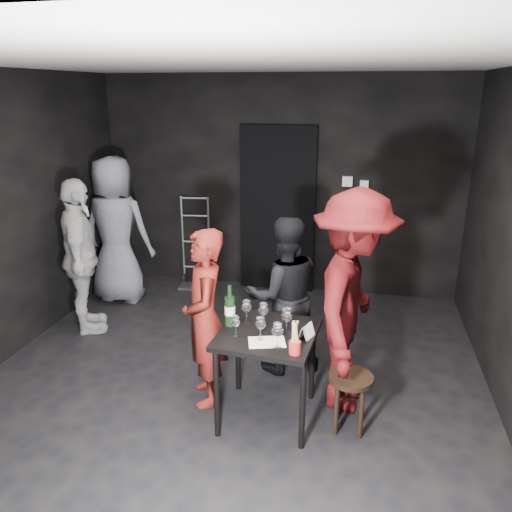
% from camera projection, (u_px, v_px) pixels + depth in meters
% --- Properties ---
extents(floor, '(4.50, 5.00, 0.02)m').
position_uv_depth(floor, '(228.00, 389.00, 4.38)').
color(floor, black).
rests_on(floor, ground).
extents(ceiling, '(4.50, 5.00, 0.02)m').
position_uv_depth(ceiling, '(221.00, 60.00, 3.53)').
color(ceiling, silver).
rests_on(ceiling, ground).
extents(wall_back, '(4.50, 0.04, 2.70)m').
position_uv_depth(wall_back, '(279.00, 186.00, 6.27)').
color(wall_back, black).
rests_on(wall_back, ground).
extents(wall_front, '(4.50, 0.04, 2.70)m').
position_uv_depth(wall_front, '(17.00, 460.00, 1.64)').
color(wall_front, black).
rests_on(wall_front, ground).
extents(doorway, '(0.95, 0.10, 2.10)m').
position_uv_depth(doorway, '(278.00, 210.00, 6.31)').
color(doorway, black).
rests_on(doorway, ground).
extents(wallbox_upper, '(0.12, 0.06, 0.12)m').
position_uv_depth(wallbox_upper, '(347.00, 181.00, 6.02)').
color(wallbox_upper, '#B7B7B2').
rests_on(wallbox_upper, wall_back).
extents(wallbox_lower, '(0.10, 0.06, 0.14)m').
position_uv_depth(wallbox_lower, '(364.00, 186.00, 5.99)').
color(wallbox_lower, '#B7B7B2').
rests_on(wallbox_lower, wall_back).
extents(hand_truck, '(0.40, 0.34, 1.20)m').
position_uv_depth(hand_truck, '(196.00, 270.00, 6.64)').
color(hand_truck, '#B2B2B7').
rests_on(hand_truck, floor).
extents(tasting_table, '(0.72, 0.72, 0.75)m').
position_uv_depth(tasting_table, '(268.00, 343.00, 3.83)').
color(tasting_table, black).
rests_on(tasting_table, floor).
extents(stool, '(0.34, 0.34, 0.47)m').
position_uv_depth(stool, '(350.00, 387.00, 3.76)').
color(stool, '#341F14').
rests_on(stool, floor).
extents(server_red, '(0.53, 0.63, 1.48)m').
position_uv_depth(server_red, '(205.00, 319.00, 4.03)').
color(server_red, maroon).
rests_on(server_red, floor).
extents(woman_black, '(0.79, 0.62, 1.44)m').
position_uv_depth(woman_black, '(284.00, 297.00, 4.52)').
color(woman_black, black).
rests_on(woman_black, floor).
extents(man_maroon, '(0.82, 1.48, 2.20)m').
position_uv_depth(man_maroon, '(354.00, 280.00, 3.88)').
color(man_maroon, '#4E0C0E').
rests_on(man_maroon, floor).
extents(bystander_cream, '(0.99, 1.19, 1.85)m').
position_uv_depth(bystander_cream, '(80.00, 249.00, 5.19)').
color(bystander_cream, silver).
rests_on(bystander_cream, floor).
extents(bystander_grey, '(1.06, 0.61, 2.11)m').
position_uv_depth(bystander_grey, '(115.00, 217.00, 5.95)').
color(bystander_grey, slate).
rests_on(bystander_grey, floor).
extents(tasting_mat, '(0.31, 0.25, 0.00)m').
position_uv_depth(tasting_mat, '(267.00, 342.00, 3.64)').
color(tasting_mat, white).
rests_on(tasting_mat, tasting_table).
extents(wine_glass_a, '(0.07, 0.07, 0.18)m').
position_uv_depth(wine_glass_a, '(236.00, 325.00, 3.70)').
color(wine_glass_a, white).
rests_on(wine_glass_a, tasting_table).
extents(wine_glass_b, '(0.09, 0.09, 0.21)m').
position_uv_depth(wine_glass_b, '(247.00, 310.00, 3.92)').
color(wine_glass_b, white).
rests_on(wine_glass_b, tasting_table).
extents(wine_glass_c, '(0.11, 0.11, 0.21)m').
position_uv_depth(wine_glass_c, '(263.00, 313.00, 3.87)').
color(wine_glass_c, white).
rests_on(wine_glass_c, tasting_table).
extents(wine_glass_d, '(0.08, 0.08, 0.20)m').
position_uv_depth(wine_glass_d, '(260.00, 328.00, 3.65)').
color(wine_glass_d, white).
rests_on(wine_glass_d, tasting_table).
extents(wine_glass_e, '(0.11, 0.11, 0.21)m').
position_uv_depth(wine_glass_e, '(277.00, 335.00, 3.53)').
color(wine_glass_e, white).
rests_on(wine_glass_e, tasting_table).
extents(wine_glass_f, '(0.10, 0.10, 0.22)m').
position_uv_depth(wine_glass_f, '(287.00, 320.00, 3.75)').
color(wine_glass_f, white).
rests_on(wine_glass_f, tasting_table).
extents(wine_bottle, '(0.08, 0.08, 0.33)m').
position_uv_depth(wine_bottle, '(230.00, 310.00, 3.87)').
color(wine_bottle, black).
rests_on(wine_bottle, tasting_table).
extents(breadstick_cup, '(0.08, 0.08, 0.26)m').
position_uv_depth(breadstick_cup, '(295.00, 338.00, 3.45)').
color(breadstick_cup, '#AD201D').
rests_on(breadstick_cup, tasting_table).
extents(reserved_card, '(0.13, 0.16, 0.11)m').
position_uv_depth(reserved_card, '(304.00, 331.00, 3.70)').
color(reserved_card, white).
rests_on(reserved_card, tasting_table).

